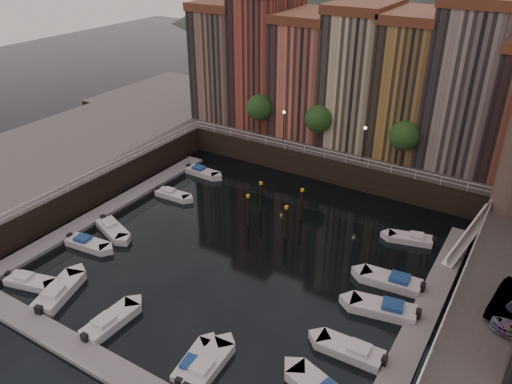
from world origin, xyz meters
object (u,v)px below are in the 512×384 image
Objects in this scene: boat_left_0 at (29,281)px; boat_left_1 at (87,244)px; mooring_pilings at (274,209)px; gangway at (470,233)px; boat_left_2 at (112,229)px; car_b at (508,301)px.

boat_left_1 is (-0.26, 6.36, 0.01)m from boat_left_0.
boat_left_1 is at bearing -135.07° from mooring_pilings.
gangway reaches higher than boat_left_2.
gangway is 1.75× the size of boat_left_2.
mooring_pilings is 22.31m from car_b.
boat_left_0 is 6.36m from boat_left_1.
car_b reaches higher than boat_left_2.
boat_left_0 is at bearing -69.33° from boat_left_2.
boat_left_1 reaches higher than boat_left_0.
mooring_pilings reaches higher than boat_left_0.
boat_left_2 is at bearing -153.74° from gangway.
boat_left_0 is 0.98× the size of boat_left_1.
car_b is at bearing -68.84° from gangway.
boat_left_2 reaches higher than boat_left_1.
car_b reaches higher than boat_left_1.
boat_left_1 is at bearing -158.65° from car_b.
gangway is 1.81× the size of car_b.
boat_left_0 is 9.35m from boat_left_2.
boat_left_0 is at bearing -140.99° from gangway.
boat_left_1 is at bearing -73.04° from boat_left_2.
boat_left_1 is (-29.92, -17.67, -1.57)m from gangway.
mooring_pilings is 17.87m from boat_left_1.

